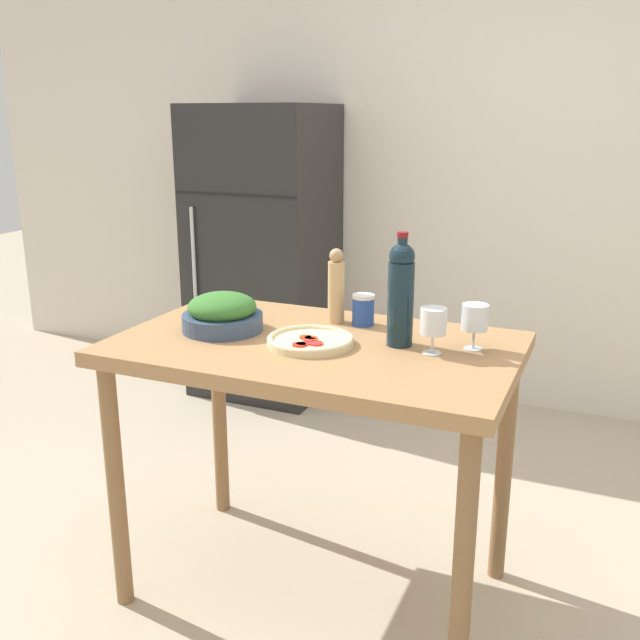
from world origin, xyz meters
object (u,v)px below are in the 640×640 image
at_px(refrigerator, 263,253).
at_px(wine_glass_near, 433,323).
at_px(pepper_mill, 336,287).
at_px(salt_canister, 363,310).
at_px(wine_bottle, 401,292).
at_px(wine_glass_far, 475,318).
at_px(salad_bowl, 222,314).
at_px(homemade_pizza, 311,341).

distance_m(refrigerator, wine_glass_near, 2.12).
relative_size(refrigerator, pepper_mill, 6.42).
bearing_deg(pepper_mill, wine_glass_near, -26.99).
relative_size(pepper_mill, salt_canister, 2.43).
height_order(refrigerator, wine_bottle, refrigerator).
xyz_separation_m(refrigerator, wine_bottle, (1.29, -1.54, 0.25)).
height_order(wine_glass_near, wine_glass_far, same).
xyz_separation_m(wine_glass_near, salad_bowl, (-0.69, -0.04, -0.04)).
bearing_deg(salt_canister, pepper_mill, -177.34).
bearing_deg(refrigerator, wine_glass_far, -44.89).
bearing_deg(salt_canister, refrigerator, 128.68).
bearing_deg(wine_glass_far, wine_glass_near, -139.11).
xyz_separation_m(wine_glass_far, salt_canister, (-0.39, 0.11, -0.04)).
relative_size(homemade_pizza, salt_canister, 2.56).
bearing_deg(salt_canister, homemade_pizza, -104.92).
distance_m(wine_bottle, homemade_pizza, 0.31).
distance_m(refrigerator, salt_canister, 1.78).
bearing_deg(homemade_pizza, wine_glass_far, 18.64).
bearing_deg(wine_glass_far, homemade_pizza, -161.36).
distance_m(wine_glass_near, salt_canister, 0.36).
height_order(refrigerator, pepper_mill, refrigerator).
relative_size(wine_bottle, homemade_pizza, 1.30).
distance_m(wine_glass_near, salad_bowl, 0.69).
bearing_deg(wine_glass_near, homemade_pizza, -169.42).
bearing_deg(refrigerator, salt_canister, -51.32).
xyz_separation_m(wine_bottle, homemade_pizza, (-0.25, -0.11, -0.15)).
relative_size(refrigerator, salt_canister, 15.60).
distance_m(wine_bottle, pepper_mill, 0.32).
height_order(refrigerator, wine_glass_far, refrigerator).
bearing_deg(refrigerator, homemade_pizza, -57.92).
distance_m(salad_bowl, salt_canister, 0.47).
relative_size(wine_bottle, wine_glass_far, 2.50).
bearing_deg(wine_glass_far, pepper_mill, 167.60).
bearing_deg(wine_bottle, pepper_mill, 150.36).
xyz_separation_m(refrigerator, salt_canister, (1.11, -1.38, 0.13)).
bearing_deg(wine_bottle, salad_bowl, -171.94).
relative_size(wine_glass_far, salt_canister, 1.34).
xyz_separation_m(refrigerator, pepper_mill, (1.01, -1.39, 0.20)).
relative_size(wine_glass_near, homemade_pizza, 0.52).
height_order(pepper_mill, salt_canister, pepper_mill).
bearing_deg(salad_bowl, salt_canister, 31.13).
height_order(refrigerator, salad_bowl, refrigerator).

